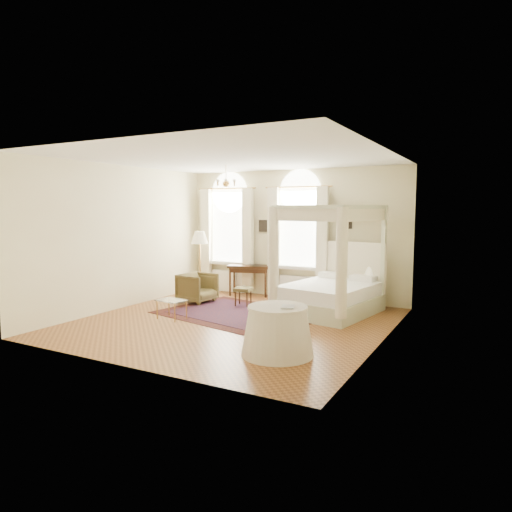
% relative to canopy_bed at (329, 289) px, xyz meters
% --- Properties ---
extents(ground, '(6.00, 6.00, 0.00)m').
position_rel_canopy_bed_xyz_m(ground, '(-1.45, -1.70, -0.54)').
color(ground, brown).
rests_on(ground, ground).
extents(room_walls, '(6.00, 6.00, 6.00)m').
position_rel_canopy_bed_xyz_m(room_walls, '(-1.45, -1.70, 1.44)').
color(room_walls, '#F2EAB8').
rests_on(room_walls, ground).
extents(window_left, '(1.62, 0.27, 3.29)m').
position_rel_canopy_bed_xyz_m(window_left, '(-3.35, 1.17, 0.95)').
color(window_left, white).
rests_on(window_left, room_walls).
extents(window_right, '(1.62, 0.27, 3.29)m').
position_rel_canopy_bed_xyz_m(window_right, '(-1.25, 1.17, 0.95)').
color(window_right, white).
rests_on(window_right, room_walls).
extents(chandelier, '(0.51, 0.45, 0.50)m').
position_rel_canopy_bed_xyz_m(chandelier, '(-2.35, -0.50, 2.36)').
color(chandelier, '#AC7E39').
rests_on(chandelier, room_walls).
extents(wall_pictures, '(2.54, 0.03, 0.39)m').
position_rel_canopy_bed_xyz_m(wall_pictures, '(-1.36, 1.27, 1.35)').
color(wall_pictures, black).
rests_on(wall_pictures, room_walls).
extents(canopy_bed, '(2.13, 2.46, 2.38)m').
position_rel_canopy_bed_xyz_m(canopy_bed, '(0.00, 0.00, 0.00)').
color(canopy_bed, beige).
rests_on(canopy_bed, ground).
extents(nightstand, '(0.42, 0.39, 0.53)m').
position_rel_canopy_bed_xyz_m(nightstand, '(0.64, 1.00, -0.28)').
color(nightstand, black).
rests_on(nightstand, ground).
extents(nightstand_lamp, '(0.31, 0.31, 0.45)m').
position_rel_canopy_bed_xyz_m(nightstand_lamp, '(0.65, 0.99, 0.28)').
color(nightstand_lamp, '#AC7E39').
rests_on(nightstand_lamp, nightstand).
extents(writing_desk, '(1.20, 0.85, 0.81)m').
position_rel_canopy_bed_xyz_m(writing_desk, '(-2.58, 1.00, 0.15)').
color(writing_desk, black).
rests_on(writing_desk, ground).
extents(laptop, '(0.43, 0.36, 0.03)m').
position_rel_canopy_bed_xyz_m(laptop, '(-2.38, 0.93, 0.29)').
color(laptop, black).
rests_on(laptop, writing_desk).
extents(stool, '(0.45, 0.45, 0.44)m').
position_rel_canopy_bed_xyz_m(stool, '(-2.05, -0.25, -0.17)').
color(stool, '#4B4020').
rests_on(stool, ground).
extents(armchair, '(0.85, 0.83, 0.72)m').
position_rel_canopy_bed_xyz_m(armchair, '(-3.27, -0.41, -0.18)').
color(armchair, '#4E4121').
rests_on(armchair, ground).
extents(coffee_table, '(0.65, 0.49, 0.41)m').
position_rel_canopy_bed_xyz_m(coffee_table, '(-2.73, -2.08, -0.17)').
color(coffee_table, silver).
rests_on(coffee_table, ground).
extents(floor_lamp, '(0.44, 0.44, 1.72)m').
position_rel_canopy_bed_xyz_m(floor_lamp, '(-3.64, 0.25, 0.93)').
color(floor_lamp, '#AC7E39').
rests_on(floor_lamp, ground).
extents(oriental_rug, '(3.79, 3.07, 0.01)m').
position_rel_canopy_bed_xyz_m(oriental_rug, '(-1.69, -1.03, -0.54)').
color(oriental_rug, '#441810').
rests_on(oriental_rug, ground).
extents(side_table, '(1.15, 1.15, 0.79)m').
position_rel_canopy_bed_xyz_m(side_table, '(0.25, -3.15, -0.16)').
color(side_table, beige).
rests_on(side_table, ground).
extents(book, '(0.28, 0.32, 0.03)m').
position_rel_canopy_bed_xyz_m(book, '(0.34, -3.21, 0.26)').
color(book, black).
rests_on(book, side_table).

